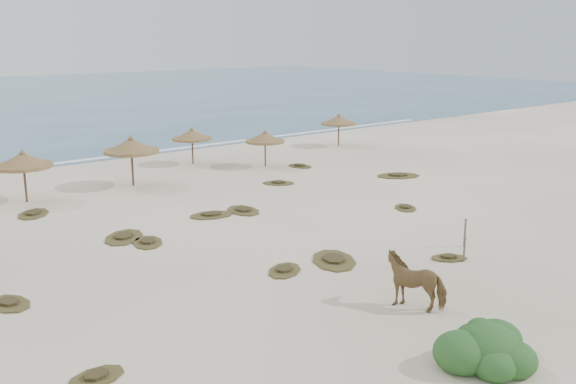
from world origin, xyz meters
The scene contains 25 objects.
ground centered at (0.00, 0.00, 0.00)m, with size 160.00×160.00×0.00m, color #F8E4CB.
foam_line centered at (0.00, 26.00, 0.00)m, with size 70.00×0.60×0.01m, color white.
palapa_2 centered at (-6.52, 16.73, 2.20)m, with size 3.52×3.52×2.83m.
palapa_3 centered at (-0.48, 16.62, 2.32)m, with size 3.33×3.33×3.00m.
palapa_4 centered at (5.60, 20.08, 1.98)m, with size 3.19×3.19×2.55m.
palapa_5 centered at (8.94, 16.28, 1.93)m, with size 3.18×3.18×2.49m.
palapa_6 centered at (18.36, 19.13, 2.02)m, with size 3.36×3.36×2.60m.
horse centered at (-0.92, -4.98, 0.88)m, with size 0.95×2.08×1.76m, color olive.
fence_post_near centered at (3.81, -3.43, 0.52)m, with size 0.08×0.08×1.03m, color #685E4E.
fence_post_far centered at (5.37, -2.32, 0.60)m, with size 0.09×0.09×1.20m, color #685E4E.
bush centered at (-2.40, -8.69, 0.43)m, with size 2.94×2.59×1.32m.
scrub_0 centered at (-11.24, 3.43, 0.05)m, with size 1.50×2.00×0.16m.
scrub_1 centered at (-5.23, 7.68, 0.05)m, with size 2.76×2.84×0.16m.
scrub_2 centered at (-4.75, 6.36, 0.05)m, with size 1.90×2.23×0.16m.
scrub_3 centered at (1.33, 7.98, 0.05)m, with size 1.73×2.38×0.16m.
scrub_4 centered at (8.04, 3.21, 0.05)m, with size 1.80×1.92×0.16m.
scrub_5 centered at (13.56, 8.59, 0.05)m, with size 3.26×2.88×0.16m.
scrub_6 centered at (-7.09, 13.95, 0.05)m, with size 2.32×2.56×0.16m.
scrub_7 centered at (6.46, 11.67, 0.05)m, with size 2.24×2.20×0.16m.
scrub_9 centered at (-0.11, -0.23, 0.05)m, with size 2.76×3.07×0.16m.
scrub_10 centered at (10.70, 14.74, 0.05)m, with size 1.41×1.96×0.16m.
scrub_11 centered at (-2.31, 0.12, 0.05)m, with size 2.11×1.95×0.16m.
scrub_12 centered at (3.61, -2.88, 0.05)m, with size 1.73×1.59×0.16m.
scrub_13 centered at (-0.37, 8.28, 0.05)m, with size 2.50×1.95×0.16m.
scrub_14 centered at (-10.88, -2.84, 0.05)m, with size 1.66×1.19×0.16m.
Camera 1 is at (-16.38, -17.52, 8.63)m, focal length 40.00 mm.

